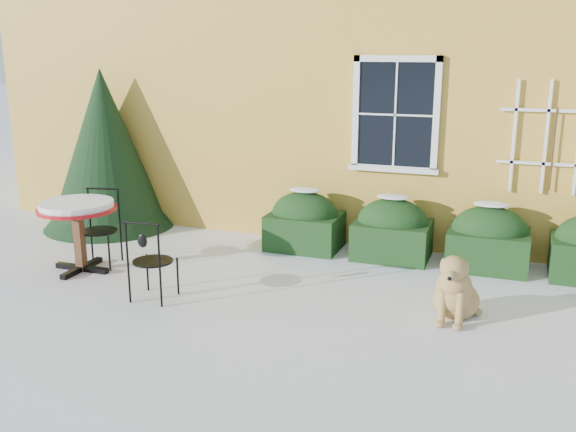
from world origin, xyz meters
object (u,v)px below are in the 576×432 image
at_px(patio_chair_near, 151,260).
at_px(dog, 455,292).
at_px(patio_chair_far, 100,228).
at_px(evergreen_shrub, 106,164).
at_px(bistro_table, 77,213).

height_order(patio_chair_near, dog, patio_chair_near).
height_order(patio_chair_far, dog, patio_chair_far).
relative_size(evergreen_shrub, patio_chair_near, 2.62).
distance_m(bistro_table, patio_chair_far, 0.44).
xyz_separation_m(patio_chair_far, dog, (4.75, -0.29, -0.19)).
height_order(evergreen_shrub, bistro_table, evergreen_shrub).
bearing_deg(dog, patio_chair_far, -178.90).
relative_size(bistro_table, patio_chair_far, 0.98).
height_order(evergreen_shrub, dog, evergreen_shrub).
xyz_separation_m(evergreen_shrub, dog, (5.83, -2.01, -0.72)).
bearing_deg(evergreen_shrub, patio_chair_far, -57.95).
distance_m(evergreen_shrub, patio_chair_far, 2.09).
bearing_deg(dog, bistro_table, -174.95).
bearing_deg(bistro_table, dog, 0.43).
bearing_deg(patio_chair_far, evergreen_shrub, 109.26).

